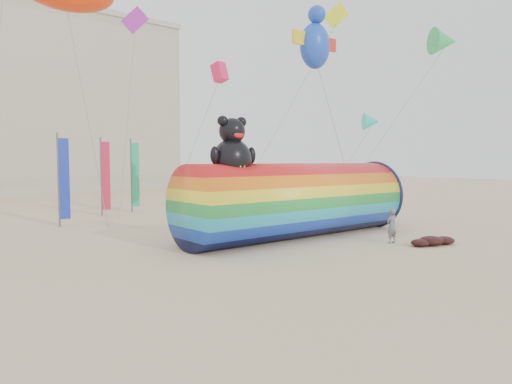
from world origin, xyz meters
TOP-DOWN VIEW (x-y plane):
  - ground at (0.00, 0.00)m, footprint 160.00×160.00m
  - windsock_assembly at (4.13, 2.85)m, footprint 12.18×3.71m
  - kite_handler at (6.23, -0.98)m, footprint 0.58×0.39m
  - fabric_bundle at (7.34, -2.34)m, footprint 2.62×1.35m
  - festival_banners at (-0.29, 16.08)m, footprint 6.68×4.21m
  - flying_kites at (-0.09, 6.29)m, footprint 32.40×12.10m

SIDE VIEW (x-z plane):
  - ground at x=0.00m, z-range 0.00..0.00m
  - fabric_bundle at x=7.34m, z-range -0.03..0.37m
  - kite_handler at x=6.23m, z-range 0.00..1.55m
  - windsock_assembly at x=4.13m, z-range -0.94..4.67m
  - festival_banners at x=-0.29m, z-range 0.04..5.24m
  - flying_kites at x=-0.09m, z-range 7.05..13.84m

